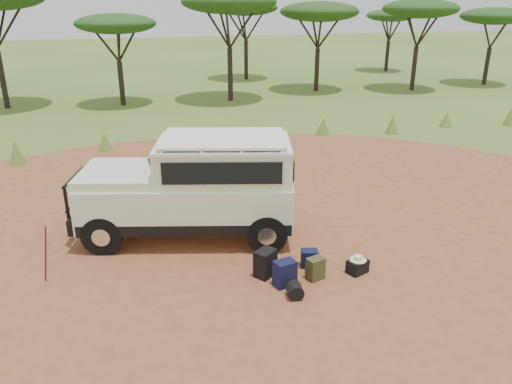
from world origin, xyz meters
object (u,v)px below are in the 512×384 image
object	(u,v)px
backpack_navy	(285,273)
backpack_olive	(315,269)
backpack_black	(265,263)
duffel_navy	(309,258)
hard_case	(357,266)
safari_vehicle	(195,190)
walking_staff	(46,254)

from	to	relation	value
backpack_navy	backpack_olive	distance (m)	0.70
backpack_black	backpack_navy	distance (m)	0.54
duffel_navy	hard_case	xyz separation A→B (m)	(0.89, -0.53, -0.05)
backpack_olive	hard_case	xyz separation A→B (m)	(0.96, -0.02, -0.09)
backpack_olive	duffel_navy	bearing A→B (deg)	64.28
duffel_navy	safari_vehicle	bearing A→B (deg)	148.87
hard_case	backpack_navy	bearing A→B (deg)	160.05
safari_vehicle	duffel_navy	xyz separation A→B (m)	(2.09, -2.22, -1.01)
walking_staff	backpack_olive	size ratio (longest dim) A/B	2.87
walking_staff	backpack_black	bearing A→B (deg)	-49.05
safari_vehicle	backpack_olive	bearing A→B (deg)	-38.49
backpack_olive	duffel_navy	xyz separation A→B (m)	(0.07, 0.51, -0.04)
safari_vehicle	duffel_navy	world-z (taller)	safari_vehicle
safari_vehicle	hard_case	xyz separation A→B (m)	(2.98, -2.75, -1.06)
safari_vehicle	backpack_olive	xyz separation A→B (m)	(2.02, -2.73, -0.97)
backpack_black	backpack_navy	size ratio (longest dim) A/B	1.08
hard_case	duffel_navy	bearing A→B (deg)	127.76
duffel_navy	hard_case	distance (m)	1.03
backpack_black	backpack_olive	distance (m)	1.05
safari_vehicle	duffel_navy	bearing A→B (deg)	-31.66
safari_vehicle	backpack_black	distance (m)	2.71
safari_vehicle	backpack_black	xyz separation A→B (m)	(1.06, -2.33, -0.91)
safari_vehicle	walking_staff	size ratio (longest dim) A/B	3.94
walking_staff	backpack_olive	xyz separation A→B (m)	(5.30, -1.35, -0.43)
backpack_black	backpack_olive	size ratio (longest dim) A/B	1.24
backpack_navy	safari_vehicle	bearing A→B (deg)	102.75
safari_vehicle	walking_staff	bearing A→B (deg)	-142.15
backpack_navy	hard_case	distance (m)	1.66
walking_staff	duffel_navy	bearing A→B (deg)	-45.60
backpack_olive	hard_case	size ratio (longest dim) A/B	1.13
backpack_black	hard_case	world-z (taller)	backpack_black
walking_staff	backpack_olive	bearing A→B (deg)	-51.02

